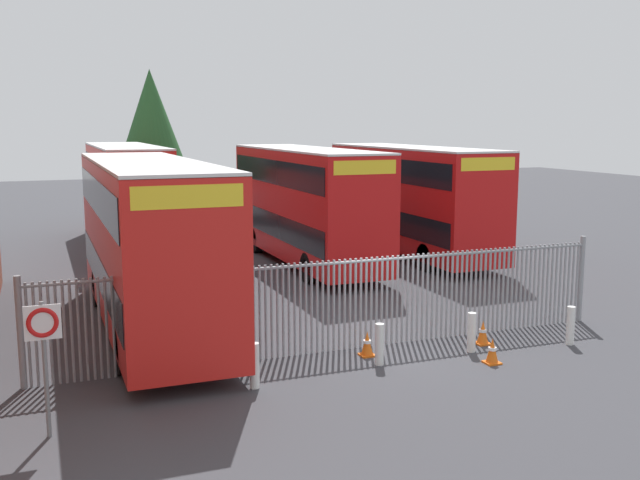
{
  "coord_description": "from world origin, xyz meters",
  "views": [
    {
      "loc": [
        -7.59,
        -15.43,
        5.36
      ],
      "look_at": [
        0.0,
        4.0,
        2.0
      ],
      "focal_mm": 40.86,
      "sensor_mm": 36.0,
      "label": 1
    }
  ],
  "objects": [
    {
      "name": "double_decker_bus_behind_fence_right",
      "position": [
        -3.99,
        16.86,
        2.42
      ],
      "size": [
        2.54,
        10.81,
        4.42
      ],
      "color": "red",
      "rests_on": "ground"
    },
    {
      "name": "bollard_near_left",
      "position": [
        -3.66,
        -1.7,
        0.47
      ],
      "size": [
        0.2,
        0.2,
        0.95
      ],
      "primitive_type": "cylinder",
      "color": "silver",
      "rests_on": "ground"
    },
    {
      "name": "bollard_center_front",
      "position": [
        -0.65,
        -1.33,
        0.47
      ],
      "size": [
        0.2,
        0.2,
        0.95
      ],
      "primitive_type": "cylinder",
      "color": "silver",
      "rests_on": "ground"
    },
    {
      "name": "bollard_far_right",
      "position": [
        4.37,
        -1.65,
        0.47
      ],
      "size": [
        0.2,
        0.2,
        0.95
      ],
      "primitive_type": "cylinder",
      "color": "silver",
      "rests_on": "ground"
    },
    {
      "name": "palisade_fence",
      "position": [
        -1.0,
        0.0,
        1.18
      ],
      "size": [
        14.26,
        0.14,
        2.35
      ],
      "color": "gray",
      "rests_on": "ground"
    },
    {
      "name": "speed_limit_sign_post",
      "position": [
        -7.63,
        -2.7,
        1.78
      ],
      "size": [
        0.6,
        0.14,
        2.4
      ],
      "color": "slate",
      "rests_on": "ground"
    },
    {
      "name": "ground_plane",
      "position": [
        0.0,
        8.0,
        0.0
      ],
      "size": [
        100.0,
        100.0,
        0.0
      ],
      "primitive_type": "plane",
      "color": "#3D3D42"
    },
    {
      "name": "double_decker_bus_near_gate",
      "position": [
        -4.96,
        3.48,
        2.42
      ],
      "size": [
        2.54,
        10.81,
        4.42
      ],
      "color": "red",
      "rests_on": "ground"
    },
    {
      "name": "traffic_cone_by_gate",
      "position": [
        -0.64,
        -0.65,
        0.29
      ],
      "size": [
        0.34,
        0.34,
        0.59
      ],
      "color": "orange",
      "rests_on": "ground"
    },
    {
      "name": "traffic_cone_mid_forecourt",
      "position": [
        2.38,
        -0.86,
        0.29
      ],
      "size": [
        0.34,
        0.34,
        0.59
      ],
      "color": "orange",
      "rests_on": "ground"
    },
    {
      "name": "double_decker_bus_behind_fence_left",
      "position": [
        6.6,
        10.74,
        2.42
      ],
      "size": [
        2.54,
        10.81,
        4.42
      ],
      "color": "red",
      "rests_on": "ground"
    },
    {
      "name": "traffic_cone_near_kerb",
      "position": [
        1.76,
        -2.17,
        0.29
      ],
      "size": [
        0.34,
        0.34,
        0.59
      ],
      "color": "orange",
      "rests_on": "ground"
    },
    {
      "name": "bollard_near_right",
      "position": [
        1.79,
        -1.27,
        0.47
      ],
      "size": [
        0.2,
        0.2,
        0.95
      ],
      "primitive_type": "cylinder",
      "color": "silver",
      "rests_on": "ground"
    },
    {
      "name": "double_decker_bus_far_back",
      "position": [
        1.94,
        10.51,
        2.42
      ],
      "size": [
        2.54,
        10.81,
        4.42
      ],
      "color": "red",
      "rests_on": "ground"
    },
    {
      "name": "tree_tall_back",
      "position": [
        -1.61,
        25.07,
        5.23
      ],
      "size": [
        4.19,
        4.19,
        8.23
      ],
      "color": "#4C3823",
      "rests_on": "ground"
    }
  ]
}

